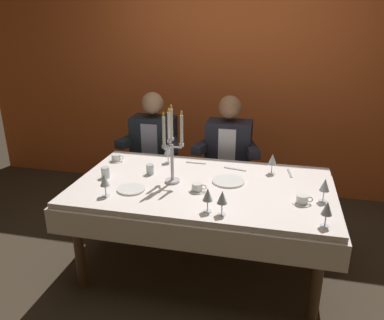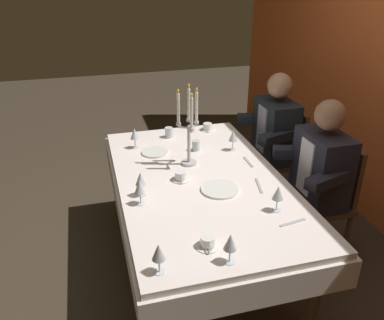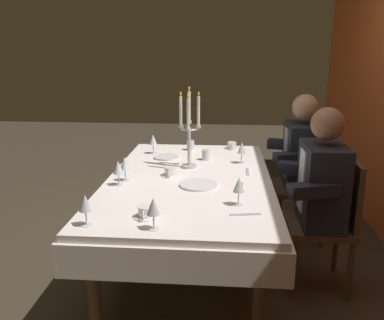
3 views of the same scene
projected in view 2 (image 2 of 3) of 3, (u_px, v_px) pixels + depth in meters
The scene contains 22 objects.
ground_plane at pixel (200, 264), 3.03m from camera, with size 12.00×12.00×0.00m, color #3C3124.
dining_table at pixel (200, 194), 2.76m from camera, with size 1.94×1.14×0.74m.
candelabra at pixel (189, 130), 2.79m from camera, with size 0.15×0.17×0.59m.
dinner_plate_0 at pixel (155, 152), 3.07m from camera, with size 0.20×0.20×0.01m, color white.
dinner_plate_1 at pixel (220, 189), 2.57m from camera, with size 0.25×0.25×0.01m, color white.
wine_glass_0 at pixel (230, 243), 1.90m from camera, with size 0.07×0.07×0.16m.
wine_glass_1 at pixel (140, 187), 2.37m from camera, with size 0.07×0.07×0.16m.
wine_glass_2 at pixel (159, 253), 1.84m from camera, with size 0.07×0.07×0.16m.
wine_glass_3 at pixel (135, 134), 3.11m from camera, with size 0.07×0.07×0.16m.
wine_glass_4 at pixel (141, 179), 2.46m from camera, with size 0.07×0.07×0.16m.
wine_glass_5 at pixel (278, 194), 2.31m from camera, with size 0.07×0.07×0.16m.
wine_glass_6 at pixel (233, 136), 3.07m from camera, with size 0.07×0.07×0.16m.
water_tumbler_0 at pixel (196, 145), 3.10m from camera, with size 0.06×0.06×0.08m, color silver.
water_tumbler_1 at pixel (169, 132), 3.33m from camera, with size 0.06×0.06×0.09m, color silver.
coffee_cup_0 at pixel (181, 176), 2.68m from camera, with size 0.13×0.12×0.06m.
coffee_cup_1 at pixel (208, 127), 3.48m from camera, with size 0.13×0.12×0.06m.
coffee_cup_2 at pixel (208, 242), 2.04m from camera, with size 0.13×0.12×0.06m.
fork_0 at pixel (293, 223), 2.24m from camera, with size 0.17×0.02×0.01m, color #B7B7BC.
fork_1 at pixel (248, 162), 2.93m from camera, with size 0.17×0.02×0.01m, color #B7B7BC.
knife_2 at pixel (259, 186), 2.62m from camera, with size 0.19×0.02×0.01m, color #B7B7BC.
seated_diner_0 at pixel (276, 130), 3.51m from camera, with size 0.63×0.48×1.24m.
seated_diner_1 at pixel (322, 168), 2.86m from camera, with size 0.63×0.48×1.24m.
Camera 2 is at (2.28, -0.68, 2.05)m, focal length 37.50 mm.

